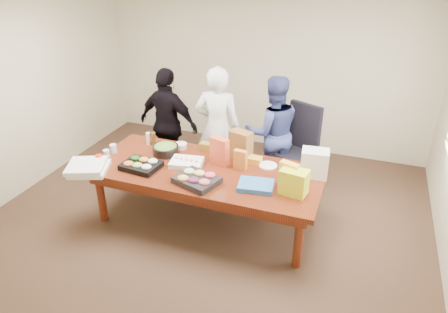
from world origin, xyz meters
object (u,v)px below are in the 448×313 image
at_px(conference_table, 207,195).
at_px(salad_bowl, 166,150).
at_px(office_chair, 300,153).
at_px(person_center, 218,128).
at_px(sheet_cake, 187,163).
at_px(person_right, 272,132).

relative_size(conference_table, salad_bowl, 8.25).
distance_m(office_chair, person_center, 1.20).
bearing_deg(sheet_cake, office_chair, 33.50).
height_order(person_right, salad_bowl, person_right).
relative_size(person_center, person_right, 1.08).
bearing_deg(sheet_cake, person_right, 47.64).
bearing_deg(person_right, conference_table, 40.31).
xyz_separation_m(sheet_cake, salad_bowl, (-0.39, 0.19, 0.02)).
distance_m(person_right, salad_bowl, 1.54).
distance_m(conference_table, person_right, 1.39).
height_order(conference_table, person_center, person_center).
xyz_separation_m(conference_table, sheet_cake, (-0.26, 0.01, 0.41)).
xyz_separation_m(person_center, person_right, (0.72, 0.28, -0.07)).
height_order(person_center, person_right, person_center).
distance_m(sheet_cake, salad_bowl, 0.43).
distance_m(conference_table, person_center, 1.08).
bearing_deg(salad_bowl, sheet_cake, -26.66).
relative_size(office_chair, salad_bowl, 3.50).
bearing_deg(person_center, sheet_cake, 78.70).
bearing_deg(conference_table, sheet_cake, 176.96).
distance_m(office_chair, person_right, 0.48).
relative_size(person_center, sheet_cake, 4.55).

